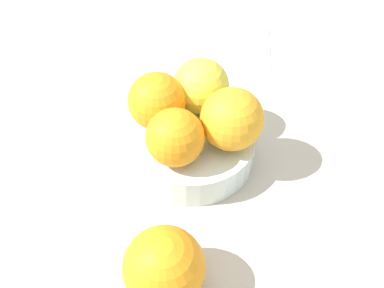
{
  "coord_description": "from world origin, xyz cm",
  "views": [
    {
      "loc": [
        -37.31,
        -3.12,
        41.95
      ],
      "look_at": [
        0.0,
        0.0,
        2.41
      ],
      "focal_mm": 40.8,
      "sensor_mm": 36.0,
      "label": 1
    }
  ],
  "objects": [
    {
      "name": "orange_loose_0",
      "position": [
        -17.7,
        1.18,
        3.98
      ],
      "size": [
        7.96,
        7.96,
        7.96
      ],
      "primitive_type": "sphere",
      "color": "orange",
      "rests_on": "ground_plane"
    },
    {
      "name": "orange_in_bowl_0",
      "position": [
        5.08,
        -0.68,
        7.57
      ],
      "size": [
        7.1,
        7.1,
        7.1
      ],
      "primitive_type": "sphere",
      "color": "yellow",
      "rests_on": "fruit_bowl"
    },
    {
      "name": "orange_in_bowl_3",
      "position": [
        1.84,
        4.38,
        7.55
      ],
      "size": [
        7.06,
        7.06,
        7.06
      ],
      "primitive_type": "sphere",
      "color": "orange",
      "rests_on": "fruit_bowl"
    },
    {
      "name": "folded_napkin",
      "position": [
        24.94,
        -4.4,
        0.15
      ],
      "size": [
        13.22,
        13.22,
        0.3
      ],
      "primitive_type": "cube",
      "rotation": [
        0.0,
        0.0,
        -0.01
      ],
      "color": "white",
      "rests_on": "ground_plane"
    },
    {
      "name": "ground_plane",
      "position": [
        0.0,
        0.0,
        -1.0
      ],
      "size": [
        110.0,
        110.0,
        2.0
      ],
      "primitive_type": "cube",
      "color": "#BCB29E"
    },
    {
      "name": "orange_in_bowl_2",
      "position": [
        -0.73,
        -4.64,
        7.72
      ],
      "size": [
        7.39,
        7.39,
        7.39
      ],
      "primitive_type": "sphere",
      "color": "#F9A823",
      "rests_on": "fruit_bowl"
    },
    {
      "name": "fruit_bowl",
      "position": [
        0.0,
        0.0,
        1.9
      ],
      "size": [
        15.71,
        15.71,
        4.02
      ],
      "color": "silver",
      "rests_on": "ground_plane"
    },
    {
      "name": "orange_in_bowl_1",
      "position": [
        -3.84,
        1.57,
        7.36
      ],
      "size": [
        6.68,
        6.68,
        6.68
      ],
      "primitive_type": "sphere",
      "color": "orange",
      "rests_on": "fruit_bowl"
    }
  ]
}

